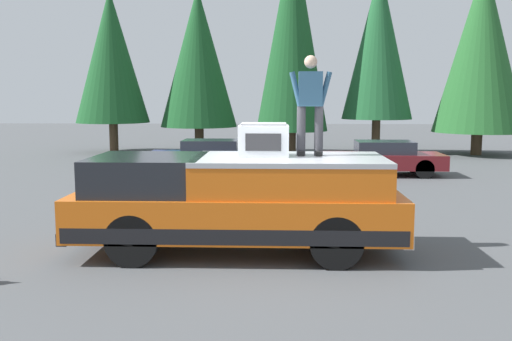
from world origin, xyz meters
TOP-DOWN VIEW (x-y plane):
  - ground_plane at (0.00, 0.00)m, footprint 90.00×90.00m
  - pickup_truck at (0.03, 0.51)m, footprint 2.01×5.54m
  - compressor_unit at (0.17, 0.07)m, footprint 0.65×0.84m
  - person_on_truck_bed at (0.27, -0.71)m, footprint 0.29×0.72m
  - parked_car_maroon at (9.69, -3.68)m, footprint 1.64×4.10m
  - parked_car_navy at (9.97, 2.22)m, footprint 1.64×4.10m
  - conifer_far_left at (16.59, -9.20)m, footprint 4.02×4.02m
  - conifer_left at (17.27, -4.77)m, footprint 3.24×3.24m
  - conifer_center_left at (16.85, -0.82)m, footprint 3.29×3.29m
  - conifer_center_right at (17.65, 3.60)m, footprint 3.64×3.64m
  - conifer_right at (17.23, 7.63)m, footprint 3.43×3.43m

SIDE VIEW (x-z plane):
  - ground_plane at x=0.00m, z-range 0.00..0.00m
  - parked_car_maroon at x=9.69m, z-range 0.00..1.16m
  - parked_car_navy at x=9.97m, z-range 0.00..1.16m
  - pickup_truck at x=0.03m, z-range 0.05..1.70m
  - compressor_unit at x=0.17m, z-range 1.65..2.21m
  - person_on_truck_bed at x=0.27m, z-range 1.71..3.40m
  - conifer_center_right at x=17.65m, z-range 0.59..8.32m
  - conifer_right at x=17.23m, z-range 0.69..8.29m
  - conifer_far_left at x=16.59m, z-range 0.51..9.07m
  - conifer_left at x=17.27m, z-range 0.79..9.29m
  - conifer_center_left at x=16.85m, z-range 0.53..10.68m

